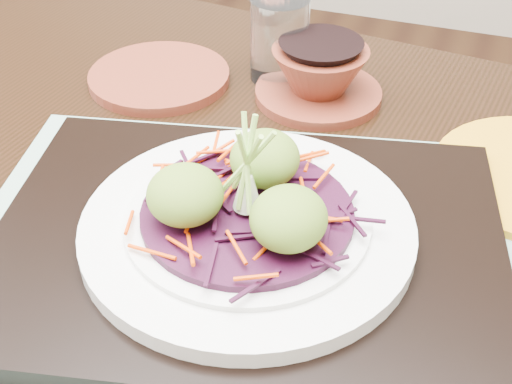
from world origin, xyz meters
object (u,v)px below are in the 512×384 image
(serving_tray, at_px, (248,243))
(white_plate, at_px, (247,226))
(terracotta_side_plate, at_px, (159,77))
(terracotta_bowl_set, at_px, (319,77))
(dining_table, at_px, (251,290))
(water_glass, at_px, (279,39))

(serving_tray, height_order, white_plate, white_plate)
(terracotta_side_plate, height_order, terracotta_bowl_set, terracotta_bowl_set)
(serving_tray, xyz_separation_m, white_plate, (0.00, 0.00, 0.02))
(serving_tray, relative_size, terracotta_side_plate, 2.55)
(white_plate, bearing_deg, dining_table, 108.11)
(dining_table, relative_size, water_glass, 13.21)
(white_plate, distance_m, terracotta_bowl_set, 0.26)
(dining_table, bearing_deg, terracotta_side_plate, 140.29)
(serving_tray, distance_m, white_plate, 0.02)
(dining_table, xyz_separation_m, white_plate, (0.02, -0.05, 0.13))
(terracotta_side_plate, distance_m, terracotta_bowl_set, 0.18)
(white_plate, height_order, terracotta_bowl_set, terracotta_bowl_set)
(water_glass, bearing_deg, terracotta_side_plate, -155.78)
(dining_table, xyz_separation_m, serving_tray, (0.02, -0.05, 0.11))
(white_plate, bearing_deg, serving_tray, -90.00)
(water_glass, relative_size, terracotta_bowl_set, 0.59)
(serving_tray, relative_size, terracotta_bowl_set, 2.55)
(serving_tray, height_order, terracotta_bowl_set, terracotta_bowl_set)
(terracotta_side_plate, relative_size, water_glass, 1.70)
(white_plate, distance_m, terracotta_side_plate, 0.31)
(terracotta_side_plate, relative_size, terracotta_bowl_set, 1.00)
(dining_table, relative_size, white_plate, 4.68)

